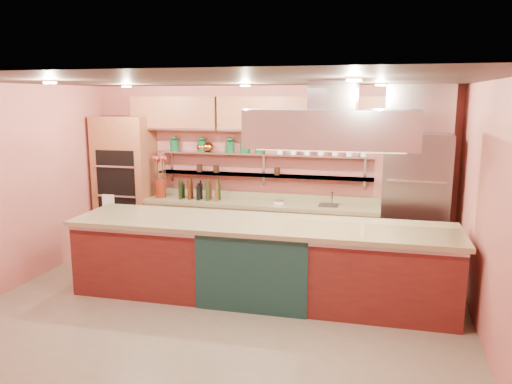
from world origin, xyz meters
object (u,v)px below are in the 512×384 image
(refrigerator, at_px, (414,204))
(kitchen_scale, at_px, (279,201))
(green_canister, at_px, (245,147))
(copper_kettle, at_px, (208,147))
(island, at_px, (260,260))
(flower_vase, at_px, (161,188))

(refrigerator, relative_size, kitchen_scale, 14.44)
(refrigerator, bearing_deg, green_canister, 175.12)
(copper_kettle, relative_size, green_canister, 1.10)
(island, xyz_separation_m, copper_kettle, (-1.36, 1.80, 1.28))
(flower_vase, xyz_separation_m, kitchen_scale, (2.07, 0.00, -0.12))
(refrigerator, xyz_separation_m, island, (-1.97, -1.57, -0.54))
(kitchen_scale, bearing_deg, island, -85.30)
(refrigerator, distance_m, kitchen_scale, 2.06)
(flower_vase, distance_m, copper_kettle, 1.08)
(refrigerator, xyz_separation_m, green_canister, (-2.70, 0.23, 0.75))
(kitchen_scale, xyz_separation_m, copper_kettle, (-1.28, 0.22, 0.82))
(island, bearing_deg, flower_vase, 142.56)
(kitchen_scale, bearing_deg, flower_vase, -178.48)
(refrigerator, bearing_deg, island, -141.42)
(refrigerator, relative_size, island, 0.43)
(refrigerator, relative_size, green_canister, 11.73)
(island, distance_m, copper_kettle, 2.60)
(flower_vase, bearing_deg, green_canister, 8.74)
(refrigerator, xyz_separation_m, kitchen_scale, (-2.06, 0.01, -0.08))
(island, height_order, flower_vase, flower_vase)
(flower_vase, height_order, kitchen_scale, flower_vase)
(flower_vase, bearing_deg, copper_kettle, 15.55)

